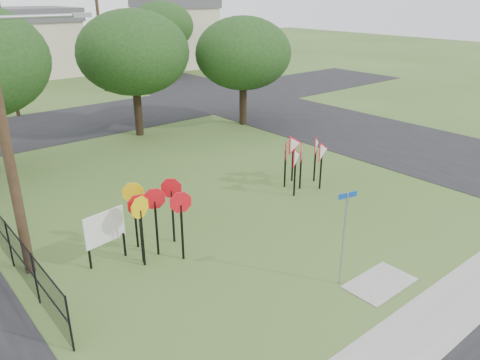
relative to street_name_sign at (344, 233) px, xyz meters
name	(u,v)px	position (x,y,z in m)	size (l,w,h in m)	color
ground	(315,250)	(0.88, 1.68, -1.61)	(140.00, 140.00, 0.00)	#375821
sidewalk	(441,315)	(0.88, -2.52, -1.60)	(30.00, 1.60, 0.02)	gray
street_right	(323,123)	(12.88, 11.68, -1.60)	(8.00, 50.00, 0.02)	black
street_far	(72,123)	(0.88, 21.68, -1.60)	(60.00, 8.00, 0.02)	black
curb_pad	(380,283)	(0.88, -0.72, -1.60)	(2.00, 1.20, 0.02)	gray
street_name_sign	(344,233)	(0.00, 0.00, 0.00)	(0.56, 0.16, 2.78)	gray
stop_sign_cluster	(154,205)	(-3.10, 4.64, 0.07)	(2.06, 1.84, 2.23)	black
yield_sign_cluster	(302,151)	(4.28, 5.50, -0.04)	(2.62, 1.54, 2.11)	black
info_board	(105,229)	(-4.45, 5.20, -0.50)	(1.32, 0.25, 1.67)	black
far_pole_a	(5,43)	(-1.12, 25.68, 2.99)	(1.40, 0.24, 9.00)	#43301F
far_pole_b	(100,36)	(6.88, 29.68, 2.74)	(1.40, 0.24, 8.50)	#43301F
house_mid	(28,42)	(4.88, 41.68, 1.54)	(8.40, 8.40, 6.20)	beige
house_right	(175,31)	(18.88, 37.68, 2.04)	(8.30, 8.30, 7.20)	beige
tree_near_mid	(133,53)	(2.88, 16.68, 2.93)	(6.00, 6.00, 6.80)	black
tree_near_right	(243,53)	(8.88, 14.68, 2.62)	(5.60, 5.60, 6.33)	black
tree_far_right	(162,26)	(14.88, 33.68, 2.93)	(6.00, 6.00, 6.80)	black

